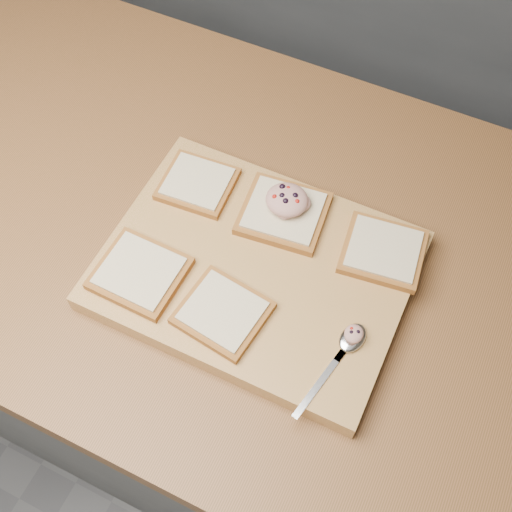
{
  "coord_description": "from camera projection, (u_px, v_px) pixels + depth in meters",
  "views": [
    {
      "loc": [
        0.25,
        -0.49,
        1.77
      ],
      "look_at": [
        0.04,
        -0.06,
        0.96
      ],
      "focal_mm": 45.0,
      "sensor_mm": 36.0,
      "label": 1
    }
  ],
  "objects": [
    {
      "name": "bread_near_center",
      "position": [
        223.0,
        313.0,
        0.91
      ],
      "size": [
        0.13,
        0.12,
        0.02
      ],
      "color": "#A2642A",
      "rests_on": "cutting_board"
    },
    {
      "name": "ground",
      "position": [
        252.0,
        406.0,
        1.8
      ],
      "size": [
        4.0,
        4.0,
        0.0
      ],
      "primitive_type": "plane",
      "color": "#515459",
      "rests_on": "ground"
    },
    {
      "name": "island_counter",
      "position": [
        252.0,
        343.0,
        1.41
      ],
      "size": [
        2.0,
        0.8,
        0.9
      ],
      "color": "slate",
      "rests_on": "ground"
    },
    {
      "name": "bread_far_center",
      "position": [
        284.0,
        213.0,
        1.0
      ],
      "size": [
        0.14,
        0.13,
        0.02
      ],
      "color": "#A2642A",
      "rests_on": "cutting_board"
    },
    {
      "name": "spoon",
      "position": [
        348.0,
        344.0,
        0.89
      ],
      "size": [
        0.05,
        0.17,
        0.01
      ],
      "color": "silver",
      "rests_on": "cutting_board"
    },
    {
      "name": "bread_far_left",
      "position": [
        198.0,
        183.0,
        1.03
      ],
      "size": [
        0.12,
        0.11,
        0.02
      ],
      "color": "#A2642A",
      "rests_on": "cutting_board"
    },
    {
      "name": "bread_near_left",
      "position": [
        140.0,
        273.0,
        0.94
      ],
      "size": [
        0.13,
        0.12,
        0.02
      ],
      "color": "#A2642A",
      "rests_on": "cutting_board"
    },
    {
      "name": "spoon_salad",
      "position": [
        354.0,
        334.0,
        0.88
      ],
      "size": [
        0.03,
        0.03,
        0.02
      ],
      "color": "tan",
      "rests_on": "spoon"
    },
    {
      "name": "cutting_board",
      "position": [
        256.0,
        270.0,
        0.97
      ],
      "size": [
        0.45,
        0.34,
        0.04
      ],
      "primitive_type": "cube",
      "color": "tan",
      "rests_on": "island_counter"
    },
    {
      "name": "bread_far_right",
      "position": [
        383.0,
        251.0,
        0.96
      ],
      "size": [
        0.13,
        0.12,
        0.02
      ],
      "color": "#A2642A",
      "rests_on": "cutting_board"
    },
    {
      "name": "tuna_salad_dollop",
      "position": [
        287.0,
        200.0,
        0.98
      ],
      "size": [
        0.07,
        0.06,
        0.03
      ],
      "color": "tan",
      "rests_on": "bread_far_center"
    }
  ]
}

